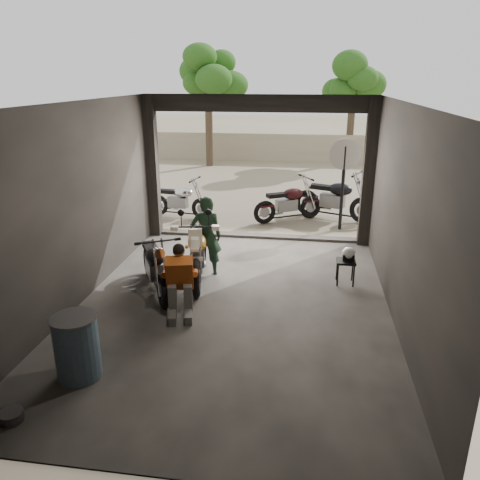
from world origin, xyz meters
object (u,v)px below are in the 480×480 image
(rider, at_px, (207,236))
(stool, at_px, (346,264))
(left_bike, at_px, (154,262))
(oil_drum, at_px, (77,348))
(main_bike, at_px, (198,248))
(helmet, at_px, (348,253))
(outside_bike_b, at_px, (288,200))
(outside_bike_a, at_px, (179,198))
(sign_post, at_px, (344,170))
(outside_bike_c, at_px, (335,195))
(mechanic, at_px, (180,284))

(rider, distance_m, stool, 2.57)
(left_bike, height_order, oil_drum, left_bike)
(main_bike, distance_m, helmet, 2.70)
(outside_bike_b, bearing_deg, outside_bike_a, 61.15)
(sign_post, bearing_deg, left_bike, -133.41)
(rider, xyz_separation_m, oil_drum, (-0.89, -3.38, -0.34))
(outside_bike_b, distance_m, outside_bike_c, 1.23)
(mechanic, xyz_separation_m, stool, (2.61, 1.57, -0.16))
(outside_bike_c, bearing_deg, oil_drum, 178.20)
(oil_drum, bearing_deg, rider, 75.23)
(outside_bike_c, distance_m, rider, 4.78)
(outside_bike_b, relative_size, sign_post, 0.76)
(mechanic, distance_m, oil_drum, 1.92)
(left_bike, bearing_deg, stool, -15.02)
(outside_bike_a, relative_size, oil_drum, 1.90)
(left_bike, distance_m, outside_bike_b, 5.02)
(stool, bearing_deg, outside_bike_c, 90.39)
(outside_bike_b, bearing_deg, helmet, 168.46)
(outside_bike_a, relative_size, mechanic, 1.44)
(stool, distance_m, sign_post, 3.44)
(main_bike, bearing_deg, sign_post, 40.73)
(outside_bike_b, bearing_deg, oil_drum, 132.58)
(stool, bearing_deg, left_bike, -166.43)
(left_bike, xyz_separation_m, stool, (3.27, 0.79, -0.17))
(left_bike, relative_size, stool, 3.54)
(outside_bike_b, bearing_deg, left_bike, 125.74)
(helmet, distance_m, sign_post, 3.34)
(sign_post, bearing_deg, outside_bike_c, 93.96)
(left_bike, distance_m, rider, 1.15)
(rider, distance_m, helmet, 2.59)
(main_bike, distance_m, outside_bike_b, 4.23)
(outside_bike_a, bearing_deg, outside_bike_c, -75.38)
(outside_bike_b, xyz_separation_m, sign_post, (1.30, -0.52, 0.90))
(outside_bike_a, distance_m, sign_post, 4.29)
(stool, distance_m, oil_drum, 4.77)
(left_bike, bearing_deg, rider, 21.44)
(main_bike, height_order, outside_bike_b, main_bike)
(main_bike, height_order, sign_post, sign_post)
(rider, relative_size, sign_post, 0.69)
(stool, xyz_separation_m, helmet, (0.04, 0.05, 0.19))
(outside_bike_b, height_order, outside_bike_c, outside_bike_c)
(mechanic, bearing_deg, rider, 74.13)
(stool, relative_size, oil_drum, 0.56)
(outside_bike_a, relative_size, helmet, 6.27)
(outside_bike_b, bearing_deg, sign_post, -141.67)
(outside_bike_c, xyz_separation_m, rider, (-2.52, -4.06, 0.12))
(outside_bike_b, height_order, stool, outside_bike_b)
(helmet, xyz_separation_m, sign_post, (0.05, 3.21, 0.89))
(rider, bearing_deg, stool, 168.75)
(outside_bike_c, height_order, sign_post, sign_post)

